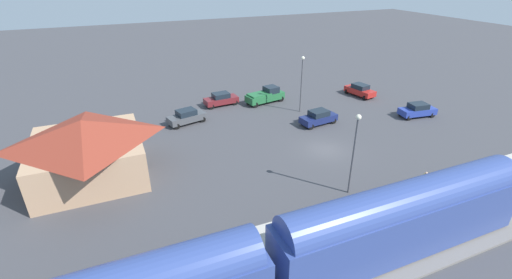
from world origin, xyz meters
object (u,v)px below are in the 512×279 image
at_px(passenger_train, 270,260).
at_px(sedan_red, 360,90).
at_px(station_building, 87,148).
at_px(light_pole_near_platform, 355,145).
at_px(sedan_maroon, 221,99).
at_px(sedan_charcoal, 187,117).
at_px(sedan_blue, 418,110).
at_px(pedestrian_on_platform, 425,180).
at_px(pickup_green, 266,95).
at_px(sedan_navy, 318,117).
at_px(pedestrian_waiting_far, 487,169).
at_px(light_pole_lot_center, 302,77).

relative_size(passenger_train, sedan_red, 7.69).
bearing_deg(station_building, passenger_train, -153.30).
bearing_deg(light_pole_near_platform, sedan_maroon, 8.11).
bearing_deg(light_pole_near_platform, station_building, 60.17).
relative_size(station_building, sedan_charcoal, 2.09).
xyz_separation_m(sedan_charcoal, sedan_red, (0.02, -25.33, 0.00)).
height_order(passenger_train, sedan_maroon, passenger_train).
relative_size(sedan_blue, sedan_maroon, 1.02).
xyz_separation_m(sedan_blue, sedan_maroon, (13.40, 21.28, 0.00)).
bearing_deg(sedan_charcoal, sedan_red, -89.96).
xyz_separation_m(pedestrian_on_platform, pickup_green, (24.73, 3.04, -0.25)).
distance_m(passenger_train, sedan_charcoal, 26.37).
bearing_deg(sedan_red, sedan_maroon, 77.95).
bearing_deg(pickup_green, sedan_maroon, 76.84).
xyz_separation_m(sedan_navy, sedan_red, (6.38, -11.00, 0.00)).
bearing_deg(sedan_blue, pickup_green, 51.91).
distance_m(sedan_navy, sedan_maroon, 13.67).
bearing_deg(passenger_train, pedestrian_on_platform, -74.87).
bearing_deg(sedan_navy, passenger_train, 141.62).
relative_size(pedestrian_on_platform, sedan_blue, 0.36).
relative_size(pedestrian_waiting_far, sedan_charcoal, 0.36).
bearing_deg(sedan_red, sedan_charcoal, 90.04).
height_order(pickup_green, light_pole_lot_center, light_pole_lot_center).
xyz_separation_m(sedan_navy, sedan_blue, (-2.82, -12.62, 0.00)).
relative_size(station_building, sedan_blue, 2.14).
distance_m(pedestrian_on_platform, sedan_charcoal, 26.36).
xyz_separation_m(sedan_navy, sedan_maroon, (10.58, 8.66, 0.00)).
xyz_separation_m(pickup_green, light_pole_lot_center, (-4.76, -2.73, 3.53)).
relative_size(pedestrian_on_platform, light_pole_lot_center, 0.24).
xyz_separation_m(sedan_blue, light_pole_lot_center, (7.25, 12.59, 3.68)).
relative_size(pickup_green, sedan_navy, 1.21).
bearing_deg(sedan_charcoal, sedan_blue, -108.82).
height_order(pickup_green, sedan_maroon, pickup_green).
bearing_deg(station_building, sedan_blue, -91.42).
relative_size(pickup_green, light_pole_lot_center, 0.79).
distance_m(pickup_green, sedan_red, 13.99).
bearing_deg(light_pole_near_platform, sedan_blue, -60.15).
bearing_deg(sedan_charcoal, light_pole_near_platform, -155.06).
bearing_deg(passenger_train, pedestrian_waiting_far, -80.97).
bearing_deg(sedan_navy, sedan_red, -59.89).
height_order(sedan_blue, sedan_red, same).
height_order(passenger_train, pickup_green, passenger_train).
xyz_separation_m(sedan_charcoal, sedan_maroon, (4.22, -5.67, 0.00)).
bearing_deg(passenger_train, sedan_blue, -58.97).
height_order(pedestrian_on_platform, sedan_red, pedestrian_on_platform).
relative_size(passenger_train, light_pole_near_platform, 5.20).
height_order(sedan_navy, light_pole_lot_center, light_pole_lot_center).
xyz_separation_m(sedan_blue, sedan_red, (9.21, 1.62, 0.00)).
height_order(pedestrian_on_platform, sedan_maroon, pedestrian_on_platform).
distance_m(station_building, sedan_red, 36.81).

